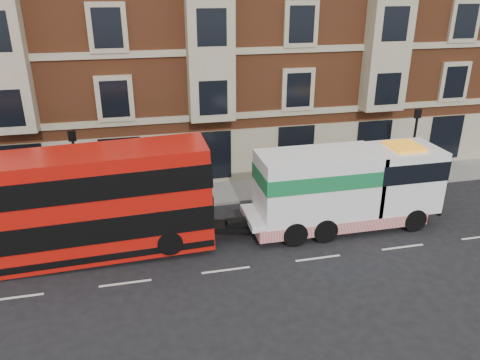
% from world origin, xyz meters
% --- Properties ---
extents(ground, '(120.00, 120.00, 0.00)m').
position_xyz_m(ground, '(0.00, 0.00, 0.00)').
color(ground, black).
rests_on(ground, ground).
extents(sidewalk, '(90.00, 3.00, 0.15)m').
position_xyz_m(sidewalk, '(0.00, 7.50, 0.07)').
color(sidewalk, slate).
rests_on(sidewalk, ground).
extents(lamp_post_west, '(0.35, 0.15, 4.35)m').
position_xyz_m(lamp_post_west, '(-6.00, 6.20, 2.68)').
color(lamp_post_west, black).
rests_on(lamp_post_west, sidewalk).
extents(lamp_post_east, '(0.35, 0.15, 4.35)m').
position_xyz_m(lamp_post_east, '(12.00, 6.20, 2.68)').
color(lamp_post_east, black).
rests_on(lamp_post_east, sidewalk).
extents(double_decker_bus, '(11.45, 2.63, 4.64)m').
position_xyz_m(double_decker_bus, '(-5.98, 2.45, 2.46)').
color(double_decker_bus, red).
rests_on(double_decker_bus, ground).
extents(tow_truck, '(9.17, 2.71, 3.82)m').
position_xyz_m(tow_truck, '(6.08, 2.45, 2.03)').
color(tow_truck, white).
rests_on(tow_truck, ground).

